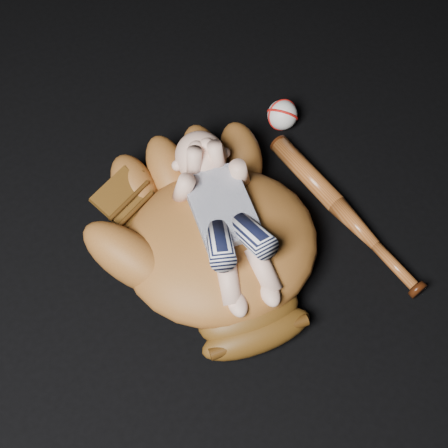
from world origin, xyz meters
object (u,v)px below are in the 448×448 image
at_px(baseball_bat, 345,213).
at_px(baseball_glove, 221,239).
at_px(newborn_baby, 227,218).
at_px(baseball, 282,115).

bearing_deg(baseball_bat, baseball_glove, 176.26).
distance_m(baseball_glove, newborn_baby, 0.06).
height_order(baseball_glove, newborn_baby, newborn_baby).
relative_size(baseball_glove, newborn_baby, 1.41).
relative_size(newborn_baby, baseball, 5.54).
height_order(baseball_bat, baseball, baseball).
relative_size(baseball_glove, baseball, 7.79).
xyz_separation_m(newborn_baby, baseball_bat, (0.26, -0.02, -0.12)).
bearing_deg(newborn_baby, baseball, 50.98).
height_order(baseball_glove, baseball_bat, baseball_glove).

